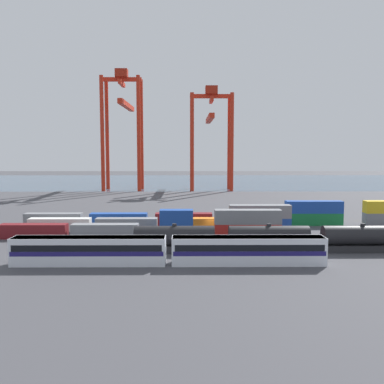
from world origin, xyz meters
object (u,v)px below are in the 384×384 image
at_px(freight_tank_row, 269,238).
at_px(shipping_container_17, 378,219).
at_px(gantry_crane_central, 211,127).
at_px(passenger_train, 169,249).
at_px(shipping_container_13, 184,219).
at_px(gantry_crane_west, 123,118).
at_px(shipping_container_1, 105,231).
at_px(shipping_container_7, 127,225).

distance_m(freight_tank_row, shipping_container_17, 37.01).
xyz_separation_m(shipping_container_17, gantry_crane_central, (-31.60, 85.05, 24.08)).
xyz_separation_m(freight_tank_row, shipping_container_17, (28.13, 24.03, -0.84)).
distance_m(passenger_train, gantry_crane_central, 119.33).
distance_m(shipping_container_13, gantry_crane_west, 92.75).
bearing_deg(freight_tank_row, shipping_container_13, 119.60).
bearing_deg(shipping_container_17, passenger_train, -144.22).
distance_m(freight_tank_row, shipping_container_1, 29.88).
distance_m(shipping_container_13, gantry_crane_central, 88.98).
relative_size(shipping_container_17, gantry_crane_central, 0.15).
bearing_deg(shipping_container_1, freight_tank_row, -21.07).
bearing_deg(gantry_crane_central, gantry_crane_west, -179.49).
bearing_deg(gantry_crane_central, freight_tank_row, -88.18).
bearing_deg(shipping_container_7, shipping_container_13, 30.56).
height_order(passenger_train, shipping_container_7, passenger_train).
height_order(shipping_container_1, shipping_container_17, same).
height_order(shipping_container_1, gantry_crane_central, gantry_crane_central).
xyz_separation_m(shipping_container_13, shipping_container_17, (41.78, 0.00, 0.00)).
xyz_separation_m(shipping_container_13, gantry_crane_central, (10.18, 85.05, 24.08)).
relative_size(shipping_container_1, shipping_container_13, 1.00).
xyz_separation_m(shipping_container_7, shipping_container_17, (53.04, 6.65, 0.00)).
relative_size(shipping_container_7, shipping_container_17, 2.00).
relative_size(shipping_container_1, shipping_container_17, 2.00).
bearing_deg(shipping_container_1, shipping_container_7, 66.02).
distance_m(freight_tank_row, shipping_container_13, 27.65).
xyz_separation_m(shipping_container_1, gantry_crane_central, (24.40, 98.35, 24.08)).
distance_m(shipping_container_1, gantry_crane_west, 102.52).
bearing_deg(freight_tank_row, gantry_crane_central, 91.82).
bearing_deg(gantry_crane_west, passenger_train, -78.44).
bearing_deg(passenger_train, shipping_container_1, 124.57).
relative_size(freight_tank_row, shipping_container_17, 7.00).
height_order(shipping_container_13, gantry_crane_west, gantry_crane_west).
height_order(freight_tank_row, shipping_container_17, freight_tank_row).
bearing_deg(gantry_crane_west, shipping_container_17, -51.55).
bearing_deg(shipping_container_17, shipping_container_1, -166.64).
distance_m(passenger_train, shipping_container_17, 53.68).
xyz_separation_m(freight_tank_row, gantry_crane_central, (-3.47, 109.09, 23.24)).
bearing_deg(gantry_crane_west, shipping_container_13, -73.25).
bearing_deg(gantry_crane_central, shipping_container_17, -69.62).
distance_m(shipping_container_17, gantry_crane_central, 93.88).
relative_size(passenger_train, freight_tank_row, 1.03).
bearing_deg(shipping_container_13, freight_tank_row, -60.40).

